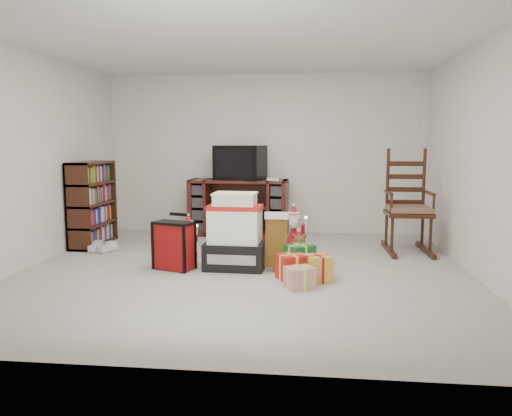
% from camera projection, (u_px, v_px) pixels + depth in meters
% --- Properties ---
extents(room, '(5.01, 5.01, 2.51)m').
position_uv_depth(room, '(244.00, 160.00, 5.46)').
color(room, '#A7A399').
rests_on(room, ground).
extents(tv_stand, '(1.53, 0.59, 0.87)m').
position_uv_depth(tv_stand, '(239.00, 207.00, 7.78)').
color(tv_stand, '#4C1C15').
rests_on(tv_stand, floor).
extents(bookshelf, '(0.32, 0.96, 1.17)m').
position_uv_depth(bookshelf, '(93.00, 205.00, 6.99)').
color(bookshelf, '#371C0F').
rests_on(bookshelf, floor).
extents(rocking_chair, '(0.58, 0.95, 1.41)m').
position_uv_depth(rocking_chair, '(407.00, 215.00, 6.60)').
color(rocking_chair, '#371C0F').
rests_on(rocking_chair, floor).
extents(gift_pile, '(0.69, 0.51, 0.85)m').
position_uv_depth(gift_pile, '(235.00, 236.00, 5.69)').
color(gift_pile, black).
rests_on(gift_pile, floor).
extents(red_suitcase, '(0.47, 0.35, 0.64)m').
position_uv_depth(red_suitcase, '(174.00, 245.00, 5.64)').
color(red_suitcase, maroon).
rests_on(red_suitcase, floor).
extents(stocking, '(0.31, 0.14, 0.67)m').
position_uv_depth(stocking, '(276.00, 241.00, 5.59)').
color(stocking, '#0C730D').
rests_on(stocking, floor).
extents(teddy_bear, '(0.25, 0.22, 0.37)m').
position_uv_depth(teddy_bear, '(299.00, 252.00, 5.85)').
color(teddy_bear, brown).
rests_on(teddy_bear, floor).
extents(santa_figurine, '(0.32, 0.30, 0.65)m').
position_uv_depth(santa_figurine, '(294.00, 236.00, 6.35)').
color(santa_figurine, '#A4111B').
rests_on(santa_figurine, floor).
extents(mrs_claus_figurine, '(0.27, 0.25, 0.55)m').
position_uv_depth(mrs_claus_figurine, '(189.00, 241.00, 6.22)').
color(mrs_claus_figurine, '#A4111B').
rests_on(mrs_claus_figurine, floor).
extents(sneaker_pair, '(0.35, 0.29, 0.10)m').
position_uv_depth(sneaker_pair, '(102.00, 248.00, 6.58)').
color(sneaker_pair, silver).
rests_on(sneaker_pair, floor).
extents(gift_cluster, '(0.53, 0.82, 0.25)m').
position_uv_depth(gift_cluster, '(297.00, 267.00, 5.27)').
color(gift_cluster, '#B31E14').
rests_on(gift_cluster, floor).
extents(crt_television, '(0.81, 0.66, 0.53)m').
position_uv_depth(crt_television, '(240.00, 163.00, 7.68)').
color(crt_television, black).
rests_on(crt_television, tv_stand).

